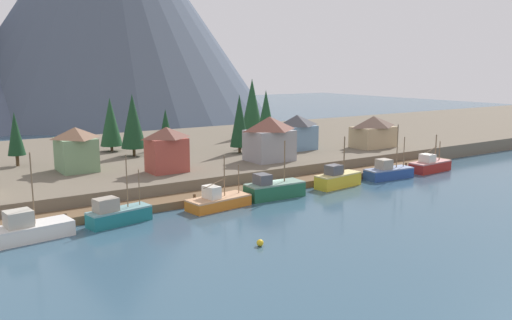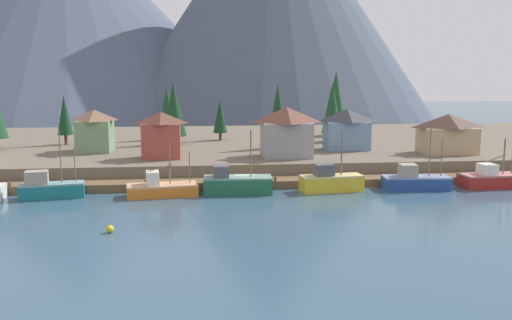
# 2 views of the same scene
# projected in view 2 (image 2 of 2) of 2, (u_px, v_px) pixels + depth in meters

# --- Properties ---
(ground_plane) EXTENTS (400.00, 400.00, 1.00)m
(ground_plane) POSITION_uv_depth(u_px,v_px,m) (233.00, 167.00, 86.86)
(ground_plane) COLOR #335166
(dock) EXTENTS (80.00, 4.00, 1.60)m
(dock) POSITION_uv_depth(u_px,v_px,m) (242.00, 183.00, 69.02)
(dock) COLOR brown
(dock) RESTS_ON ground_plane
(shoreline_bank) EXTENTS (400.00, 56.00, 2.50)m
(shoreline_bank) POSITION_uv_depth(u_px,v_px,m) (229.00, 147.00, 98.38)
(shoreline_bank) COLOR #665B4C
(shoreline_bank) RESTS_ON ground_plane
(mountain_west_peak) EXTENTS (144.67, 144.67, 75.43)m
(mountain_west_peak) POSITION_uv_depth(u_px,v_px,m) (69.00, 13.00, 205.67)
(mountain_west_peak) COLOR #4C566B
(mountain_west_peak) RESTS_ON ground_plane
(fishing_boat_teal) EXTENTS (7.48, 3.56, 7.84)m
(fishing_boat_teal) POSITION_uv_depth(u_px,v_px,m) (49.00, 188.00, 62.61)
(fishing_boat_teal) COLOR #196B70
(fishing_boat_teal) RESTS_ON ground_plane
(fishing_boat_orange) EXTENTS (8.52, 4.21, 6.56)m
(fishing_boat_orange) POSITION_uv_depth(u_px,v_px,m) (161.00, 188.00, 63.69)
(fishing_boat_orange) COLOR #CC6B1E
(fishing_boat_orange) RESTS_ON ground_plane
(fishing_boat_green) EXTENTS (8.31, 3.42, 7.72)m
(fishing_boat_green) POSITION_uv_depth(u_px,v_px,m) (236.00, 184.00, 65.01)
(fishing_boat_green) COLOR #1E5B3D
(fishing_boat_green) RESTS_ON ground_plane
(fishing_boat_yellow) EXTENTS (7.90, 3.41, 7.44)m
(fishing_boat_yellow) POSITION_uv_depth(u_px,v_px,m) (330.00, 181.00, 66.24)
(fishing_boat_yellow) COLOR gold
(fishing_boat_yellow) RESTS_ON ground_plane
(fishing_boat_blue) EXTENTS (8.38, 3.46, 8.56)m
(fishing_boat_blue) POSITION_uv_depth(u_px,v_px,m) (415.00, 181.00, 67.39)
(fishing_boat_blue) COLOR navy
(fishing_boat_blue) RESTS_ON ground_plane
(fishing_boat_red) EXTENTS (8.14, 3.38, 6.25)m
(fishing_boat_red) POSITION_uv_depth(u_px,v_px,m) (492.00, 179.00, 68.50)
(fishing_boat_red) COLOR maroon
(fishing_boat_red) RESTS_ON ground_plane
(house_blue) EXTENTS (7.04, 4.59, 6.43)m
(house_blue) POSITION_uv_depth(u_px,v_px,m) (347.00, 129.00, 84.90)
(house_blue) COLOR #6689A8
(house_blue) RESTS_ON shoreline_bank
(house_red) EXTENTS (5.57, 4.33, 6.57)m
(house_red) POSITION_uv_depth(u_px,v_px,m) (161.00, 135.00, 76.08)
(house_red) COLOR #9E4238
(house_red) RESTS_ON shoreline_bank
(house_green) EXTENTS (5.28, 6.30, 6.44)m
(house_green) POSITION_uv_depth(u_px,v_px,m) (95.00, 130.00, 82.97)
(house_green) COLOR #6B8E66
(house_green) RESTS_ON shoreline_bank
(house_grey) EXTENTS (7.33, 5.82, 7.19)m
(house_grey) POSITION_uv_depth(u_px,v_px,m) (286.00, 131.00, 77.41)
(house_grey) COLOR gray
(house_grey) RESTS_ON shoreline_bank
(house_tan) EXTENTS (8.37, 5.25, 5.92)m
(house_tan) POSITION_uv_depth(u_px,v_px,m) (448.00, 133.00, 80.98)
(house_tan) COLOR tan
(house_tan) RESTS_ON shoreline_bank
(conifer_near_left) EXTENTS (2.61, 2.61, 8.33)m
(conifer_near_left) POSITION_uv_depth(u_px,v_px,m) (65.00, 115.00, 90.79)
(conifer_near_left) COLOR #4C3823
(conifer_near_left) RESTS_ON shoreline_bank
(conifer_near_right) EXTENTS (3.95, 3.95, 9.66)m
(conifer_near_right) POSITION_uv_depth(u_px,v_px,m) (167.00, 110.00, 98.39)
(conifer_near_right) COLOR #4C3823
(conifer_near_right) RESTS_ON shoreline_bank
(conifer_mid_left) EXTENTS (2.56, 2.56, 7.40)m
(conifer_mid_left) POSITION_uv_depth(u_px,v_px,m) (220.00, 116.00, 97.18)
(conifer_mid_left) COLOR #4C3823
(conifer_mid_left) RESTS_ON shoreline_bank
(conifer_back_left) EXTENTS (3.57, 3.57, 10.58)m
(conifer_back_left) POSITION_uv_depth(u_px,v_px,m) (332.00, 107.00, 94.40)
(conifer_back_left) COLOR #4C3823
(conifer_back_left) RESTS_ON shoreline_bank
(conifer_back_right) EXTENTS (4.50, 4.50, 12.60)m
(conifer_back_right) POSITION_uv_depth(u_px,v_px,m) (336.00, 99.00, 104.10)
(conifer_back_right) COLOR #4C3823
(conifer_back_right) RESTS_ON shoreline_bank
(conifer_centre) EXTENTS (3.38, 3.38, 10.35)m
(conifer_centre) POSITION_uv_depth(u_px,v_px,m) (278.00, 113.00, 86.21)
(conifer_centre) COLOR #4C3823
(conifer_centre) RESTS_ON shoreline_bank
(conifer_far_left) EXTENTS (4.20, 4.20, 10.59)m
(conifer_far_left) POSITION_uv_depth(u_px,v_px,m) (174.00, 109.00, 91.52)
(conifer_far_left) COLOR #4C3823
(conifer_far_left) RESTS_ON shoreline_bank
(channel_buoy) EXTENTS (0.70, 0.70, 0.70)m
(channel_buoy) POSITION_uv_depth(u_px,v_px,m) (110.00, 229.00, 48.87)
(channel_buoy) COLOR gold
(channel_buoy) RESTS_ON ground_plane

